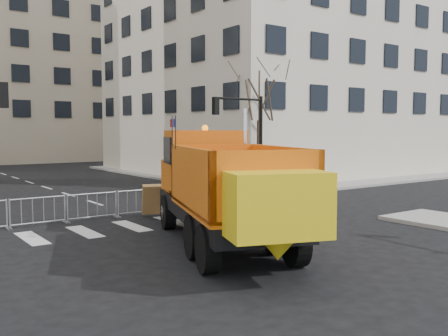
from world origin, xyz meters
TOP-DOWN VIEW (x-y plane):
  - ground at (0.00, 0.00)m, footprint 120.00×120.00m
  - sidewalk_back at (0.00, 8.50)m, footprint 64.00×5.00m
  - traffic_light_right at (8.50, 9.50)m, footprint 0.18×0.18m
  - crowd_barriers at (-0.75, 7.60)m, footprint 12.60×0.60m
  - street_tree at (9.20, 10.50)m, footprint 3.00×3.00m
  - plow_truck at (-0.21, 0.85)m, footprint 6.52×11.41m
  - cop_a at (2.37, 6.28)m, footprint 0.81×0.66m
  - cop_b at (2.29, 7.00)m, footprint 1.04×0.93m
  - cop_c at (3.06, 6.66)m, footprint 1.11×1.04m
  - newspaper_box at (5.22, 7.40)m, footprint 0.56×0.53m

SIDE VIEW (x-z plane):
  - ground at x=0.00m, z-range 0.00..0.00m
  - sidewalk_back at x=0.00m, z-range 0.00..0.15m
  - crowd_barriers at x=-0.75m, z-range 0.00..1.10m
  - newspaper_box at x=5.22m, z-range 0.15..1.25m
  - cop_b at x=2.29m, z-range 0.00..1.77m
  - cop_c at x=3.06m, z-range 0.00..1.84m
  - cop_a at x=2.37m, z-range 0.00..1.94m
  - plow_truck at x=-0.21m, z-range -0.24..4.06m
  - traffic_light_right at x=8.50m, z-range 0.00..5.40m
  - street_tree at x=9.20m, z-range 0.00..7.50m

